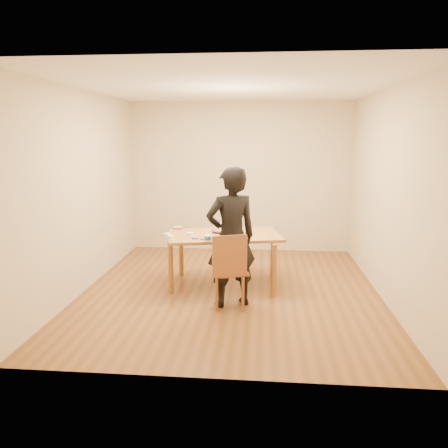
# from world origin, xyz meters

# --- Properties ---
(room_shell) EXTENTS (4.00, 4.50, 2.70)m
(room_shell) POSITION_xyz_m (0.00, 0.34, 1.35)
(room_shell) COLOR brown
(room_shell) RESTS_ON ground
(dining_table) EXTENTS (1.69, 1.21, 0.04)m
(dining_table) POSITION_xyz_m (-0.10, 0.20, 0.73)
(dining_table) COLOR brown
(dining_table) RESTS_ON floor
(dining_chair) EXTENTS (0.47, 0.47, 0.04)m
(dining_chair) POSITION_xyz_m (0.05, -0.57, 0.45)
(dining_chair) COLOR brown
(dining_chair) RESTS_ON floor
(cake_plate) EXTENTS (0.29, 0.29, 0.02)m
(cake_plate) POSITION_xyz_m (-0.15, 0.32, 0.76)
(cake_plate) COLOR red
(cake_plate) RESTS_ON dining_table
(cake) EXTENTS (0.25, 0.25, 0.08)m
(cake) POSITION_xyz_m (-0.15, 0.32, 0.81)
(cake) COLOR white
(cake) RESTS_ON cake_plate
(frosting_dome) EXTENTS (0.24, 0.24, 0.03)m
(frosting_dome) POSITION_xyz_m (-0.15, 0.32, 0.86)
(frosting_dome) COLOR white
(frosting_dome) RESTS_ON cake
(frosting_tub) EXTENTS (0.09, 0.09, 0.08)m
(frosting_tub) POSITION_xyz_m (-0.28, -0.23, 0.79)
(frosting_tub) COLOR white
(frosting_tub) RESTS_ON dining_table
(frosting_lid) EXTENTS (0.10, 0.10, 0.01)m
(frosting_lid) POSITION_xyz_m (-0.47, -0.11, 0.75)
(frosting_lid) COLOR #23189D
(frosting_lid) RESTS_ON dining_table
(frosting_dollop) EXTENTS (0.04, 0.04, 0.02)m
(frosting_dollop) POSITION_xyz_m (-0.47, -0.11, 0.77)
(frosting_dollop) COLOR white
(frosting_dollop) RESTS_ON frosting_lid
(ramekin_green) EXTENTS (0.08, 0.08, 0.04)m
(ramekin_green) POSITION_xyz_m (-0.80, -0.14, 0.77)
(ramekin_green) COLOR white
(ramekin_green) RESTS_ON dining_table
(ramekin_yellow) EXTENTS (0.09, 0.09, 0.04)m
(ramekin_yellow) POSITION_xyz_m (-0.56, 0.05, 0.77)
(ramekin_yellow) COLOR white
(ramekin_yellow) RESTS_ON dining_table
(ramekin_multi) EXTENTS (0.09, 0.09, 0.04)m
(ramekin_multi) POSITION_xyz_m (-0.86, -0.03, 0.77)
(ramekin_multi) COLOR white
(ramekin_multi) RESTS_ON dining_table
(candy_box_pink) EXTENTS (0.14, 0.08, 0.02)m
(candy_box_pink) POSITION_xyz_m (-0.80, 0.45, 0.76)
(candy_box_pink) COLOR #C32D8C
(candy_box_pink) RESTS_ON dining_table
(candy_box_green) EXTENTS (0.14, 0.10, 0.02)m
(candy_box_green) POSITION_xyz_m (-0.81, 0.46, 0.78)
(candy_box_green) COLOR green
(candy_box_green) RESTS_ON candy_box_pink
(spatula) EXTENTS (0.15, 0.02, 0.01)m
(spatula) POSITION_xyz_m (-0.32, -0.16, 0.75)
(spatula) COLOR black
(spatula) RESTS_ON dining_table
(person) EXTENTS (0.75, 0.64, 1.74)m
(person) POSITION_xyz_m (0.05, -0.53, 0.87)
(person) COLOR black
(person) RESTS_ON floor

